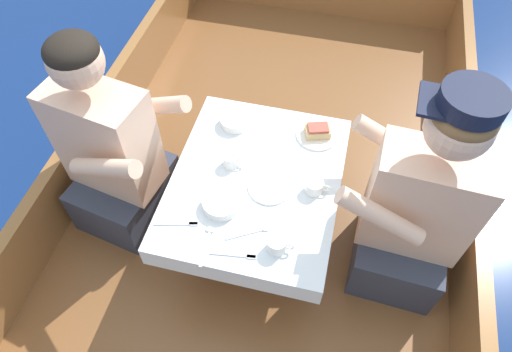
{
  "coord_description": "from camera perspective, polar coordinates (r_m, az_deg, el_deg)",
  "views": [
    {
      "loc": [
        0.27,
        -1.18,
        2.23
      ],
      "look_at": [
        0.0,
        -0.09,
        0.75
      ],
      "focal_mm": 32.0,
      "sensor_mm": 36.0,
      "label": 1
    }
  ],
  "objects": [
    {
      "name": "plate_sandwich",
      "position": [
        2.05,
        7.65,
        5.1
      ],
      "size": [
        0.19,
        0.19,
        0.01
      ],
      "color": "white",
      "rests_on": "cockpit_table"
    },
    {
      "name": "bowl_port_near",
      "position": [
        2.07,
        -2.67,
        6.97
      ],
      "size": [
        0.13,
        0.13,
        0.04
      ],
      "color": "white",
      "rests_on": "cockpit_table"
    },
    {
      "name": "plate_bread",
      "position": [
        1.85,
        1.72,
        -1.43
      ],
      "size": [
        0.17,
        0.17,
        0.01
      ],
      "color": "white",
      "rests_on": "cockpit_table"
    },
    {
      "name": "cockpit_table",
      "position": [
        1.91,
        0.0,
        -1.15
      ],
      "size": [
        0.69,
        0.85,
        0.44
      ],
      "color": "#B2B2B7",
      "rests_on": "boat_deck"
    },
    {
      "name": "ground_plane",
      "position": [
        2.54,
        0.47,
        -8.71
      ],
      "size": [
        60.0,
        60.0,
        0.0
      ],
      "primitive_type": "plane",
      "color": "navy"
    },
    {
      "name": "sandwich",
      "position": [
        2.03,
        7.73,
        5.63
      ],
      "size": [
        0.12,
        0.1,
        0.05
      ],
      "rotation": [
        0.0,
        0.0,
        0.31
      ],
      "color": "tan",
      "rests_on": "plate_sandwich"
    },
    {
      "name": "utensil_fork_starboard",
      "position": [
        1.78,
        -9.45,
        -5.89
      ],
      "size": [
        0.17,
        0.06,
        0.0
      ],
      "rotation": [
        0.0,
        0.0,
        0.25
      ],
      "color": "silver",
      "rests_on": "cockpit_table"
    },
    {
      "name": "coffee_cup_port",
      "position": [
        1.91,
        -3.09,
        2.04
      ],
      "size": [
        0.1,
        0.07,
        0.06
      ],
      "color": "white",
      "rests_on": "cockpit_table"
    },
    {
      "name": "utensil_spoon_center",
      "position": [
        1.73,
        -6.09,
        -7.92
      ],
      "size": [
        0.04,
        0.17,
        0.01
      ],
      "rotation": [
        0.0,
        0.0,
        1.64
      ],
      "color": "silver",
      "rests_on": "cockpit_table"
    },
    {
      "name": "person_starboard",
      "position": [
        1.9,
        19.28,
        -4.03
      ],
      "size": [
        0.54,
        0.46,
        1.06
      ],
      "rotation": [
        0.0,
        0.0,
        3.09
      ],
      "color": "#333847",
      "rests_on": "boat_deck"
    },
    {
      "name": "utensil_fork_port",
      "position": [
        1.69,
        -2.31,
        -9.86
      ],
      "size": [
        0.17,
        0.04,
        0.0
      ],
      "rotation": [
        0.0,
        0.0,
        0.13
      ],
      "color": "silver",
      "rests_on": "cockpit_table"
    },
    {
      "name": "gunwale_port",
      "position": [
        2.46,
        -21.37,
        1.51
      ],
      "size": [
        0.06,
        3.78,
        0.33
      ],
      "primitive_type": "cube",
      "color": "#936033",
      "rests_on": "boat_deck"
    },
    {
      "name": "bowl_starboard_near",
      "position": [
        1.79,
        -4.37,
        -3.35
      ],
      "size": [
        0.15,
        0.15,
        0.04
      ],
      "color": "white",
      "rests_on": "cockpit_table"
    },
    {
      "name": "coffee_cup_center",
      "position": [
        1.68,
        2.65,
        -8.52
      ],
      "size": [
        0.1,
        0.07,
        0.06
      ],
      "color": "white",
      "rests_on": "cockpit_table"
    },
    {
      "name": "boat_deck",
      "position": [
        2.41,
        0.49,
        -7.1
      ],
      "size": [
        1.95,
        3.78,
        0.28
      ],
      "primitive_type": "cube",
      "color": "brown",
      "rests_on": "ground_plane"
    },
    {
      "name": "utensil_spoon_starboard",
      "position": [
        1.74,
        -0.22,
        -6.92
      ],
      "size": [
        0.15,
        0.1,
        0.01
      ],
      "rotation": [
        0.0,
        0.0,
        0.53
      ],
      "color": "silver",
      "rests_on": "cockpit_table"
    },
    {
      "name": "gunwale_starboard",
      "position": [
        2.24,
        24.91,
        -7.51
      ],
      "size": [
        0.06,
        3.78,
        0.33
      ],
      "primitive_type": "cube",
      "color": "#936033",
      "rests_on": "boat_deck"
    },
    {
      "name": "person_port",
      "position": [
        2.09,
        -17.46,
        2.53
      ],
      "size": [
        0.57,
        0.52,
        1.03
      ],
      "rotation": [
        0.0,
        0.0,
        -0.18
      ],
      "color": "#333847",
      "rests_on": "boat_deck"
    },
    {
      "name": "coffee_cup_starboard",
      "position": [
        1.84,
        7.34,
        -1.28
      ],
      "size": [
        0.1,
        0.07,
        0.05
      ],
      "color": "white",
      "rests_on": "cockpit_table"
    }
  ]
}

